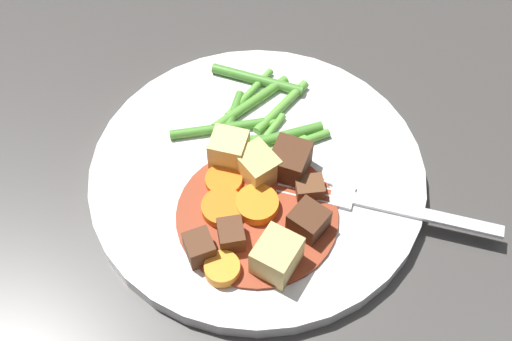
{
  "coord_description": "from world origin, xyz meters",
  "views": [
    {
      "loc": [
        0.32,
        0.0,
        0.47
      ],
      "look_at": [
        0.0,
        0.0,
        0.01
      ],
      "focal_mm": 48.25,
      "sensor_mm": 36.0,
      "label": 1
    }
  ],
  "objects_px": {
    "potato_chunk_0": "(275,256)",
    "meat_chunk_3": "(308,188)",
    "carrot_slice_0": "(223,181)",
    "potato_chunk_1": "(228,150)",
    "carrot_slice_1": "(221,269)",
    "carrot_slice_3": "(257,205)",
    "meat_chunk_4": "(307,222)",
    "fork": "(379,205)",
    "dinner_plate": "(256,176)",
    "potato_chunk_2": "(258,167)",
    "carrot_slice_2": "(222,209)",
    "meat_chunk_0": "(288,157)",
    "meat_chunk_2": "(230,236)",
    "meat_chunk_1": "(198,248)"
  },
  "relations": [
    {
      "from": "potato_chunk_2",
      "to": "meat_chunk_3",
      "type": "bearing_deg",
      "value": 67.37
    },
    {
      "from": "carrot_slice_3",
      "to": "meat_chunk_0",
      "type": "height_order",
      "value": "meat_chunk_0"
    },
    {
      "from": "dinner_plate",
      "to": "potato_chunk_2",
      "type": "relative_size",
      "value": 8.78
    },
    {
      "from": "meat_chunk_0",
      "to": "fork",
      "type": "distance_m",
      "value": 0.08
    },
    {
      "from": "carrot_slice_0",
      "to": "potato_chunk_1",
      "type": "relative_size",
      "value": 1.02
    },
    {
      "from": "dinner_plate",
      "to": "meat_chunk_2",
      "type": "height_order",
      "value": "meat_chunk_2"
    },
    {
      "from": "meat_chunk_4",
      "to": "potato_chunk_0",
      "type": "bearing_deg",
      "value": -38.0
    },
    {
      "from": "potato_chunk_1",
      "to": "potato_chunk_2",
      "type": "bearing_deg",
      "value": 58.27
    },
    {
      "from": "dinner_plate",
      "to": "meat_chunk_3",
      "type": "bearing_deg",
      "value": 61.92
    },
    {
      "from": "meat_chunk_2",
      "to": "carrot_slice_1",
      "type": "bearing_deg",
      "value": -13.51
    },
    {
      "from": "carrot_slice_1",
      "to": "carrot_slice_3",
      "type": "xyz_separation_m",
      "value": [
        -0.05,
        0.03,
        0.0
      ]
    },
    {
      "from": "carrot_slice_0",
      "to": "carrot_slice_1",
      "type": "bearing_deg",
      "value": 0.93
    },
    {
      "from": "carrot_slice_3",
      "to": "potato_chunk_2",
      "type": "bearing_deg",
      "value": 178.49
    },
    {
      "from": "carrot_slice_1",
      "to": "meat_chunk_0",
      "type": "relative_size",
      "value": 0.83
    },
    {
      "from": "meat_chunk_2",
      "to": "fork",
      "type": "height_order",
      "value": "meat_chunk_2"
    },
    {
      "from": "meat_chunk_0",
      "to": "carrot_slice_0",
      "type": "bearing_deg",
      "value": -71.11
    },
    {
      "from": "carrot_slice_2",
      "to": "carrot_slice_3",
      "type": "bearing_deg",
      "value": 95.77
    },
    {
      "from": "carrot_slice_0",
      "to": "fork",
      "type": "height_order",
      "value": "carrot_slice_0"
    },
    {
      "from": "potato_chunk_0",
      "to": "meat_chunk_4",
      "type": "distance_m",
      "value": 0.04
    },
    {
      "from": "meat_chunk_4",
      "to": "dinner_plate",
      "type": "bearing_deg",
      "value": -144.86
    },
    {
      "from": "dinner_plate",
      "to": "fork",
      "type": "height_order",
      "value": "fork"
    },
    {
      "from": "meat_chunk_3",
      "to": "meat_chunk_4",
      "type": "height_order",
      "value": "meat_chunk_4"
    },
    {
      "from": "potato_chunk_0",
      "to": "meat_chunk_3",
      "type": "relative_size",
      "value": 1.48
    },
    {
      "from": "dinner_plate",
      "to": "meat_chunk_3",
      "type": "distance_m",
      "value": 0.05
    },
    {
      "from": "dinner_plate",
      "to": "carrot_slice_3",
      "type": "xyz_separation_m",
      "value": [
        0.04,
        0.0,
        0.01
      ]
    },
    {
      "from": "dinner_plate",
      "to": "potato_chunk_2",
      "type": "height_order",
      "value": "potato_chunk_2"
    },
    {
      "from": "carrot_slice_2",
      "to": "potato_chunk_2",
      "type": "height_order",
      "value": "potato_chunk_2"
    },
    {
      "from": "dinner_plate",
      "to": "carrot_slice_1",
      "type": "bearing_deg",
      "value": -15.42
    },
    {
      "from": "potato_chunk_2",
      "to": "meat_chunk_0",
      "type": "bearing_deg",
      "value": 113.29
    },
    {
      "from": "meat_chunk_2",
      "to": "meat_chunk_4",
      "type": "xyz_separation_m",
      "value": [
        -0.01,
        0.06,
        0.0
      ]
    },
    {
      "from": "dinner_plate",
      "to": "meat_chunk_1",
      "type": "distance_m",
      "value": 0.09
    },
    {
      "from": "carrot_slice_1",
      "to": "carrot_slice_3",
      "type": "bearing_deg",
      "value": 154.15
    },
    {
      "from": "carrot_slice_3",
      "to": "potato_chunk_2",
      "type": "height_order",
      "value": "potato_chunk_2"
    },
    {
      "from": "carrot_slice_1",
      "to": "potato_chunk_0",
      "type": "relative_size",
      "value": 0.81
    },
    {
      "from": "meat_chunk_4",
      "to": "fork",
      "type": "distance_m",
      "value": 0.06
    },
    {
      "from": "potato_chunk_0",
      "to": "meat_chunk_4",
      "type": "height_order",
      "value": "potato_chunk_0"
    },
    {
      "from": "carrot_slice_2",
      "to": "meat_chunk_3",
      "type": "height_order",
      "value": "meat_chunk_3"
    },
    {
      "from": "dinner_plate",
      "to": "carrot_slice_2",
      "type": "xyz_separation_m",
      "value": [
        0.04,
        -0.03,
        0.01
      ]
    },
    {
      "from": "potato_chunk_1",
      "to": "potato_chunk_0",
      "type": "bearing_deg",
      "value": 21.12
    },
    {
      "from": "carrot_slice_2",
      "to": "potato_chunk_2",
      "type": "relative_size",
      "value": 1.07
    },
    {
      "from": "meat_chunk_2",
      "to": "meat_chunk_4",
      "type": "bearing_deg",
      "value": 101.48
    },
    {
      "from": "carrot_slice_2",
      "to": "meat_chunk_2",
      "type": "distance_m",
      "value": 0.03
    },
    {
      "from": "meat_chunk_2",
      "to": "meat_chunk_1",
      "type": "bearing_deg",
      "value": -66.19
    },
    {
      "from": "potato_chunk_2",
      "to": "carrot_slice_1",
      "type": "bearing_deg",
      "value": -17.53
    },
    {
      "from": "potato_chunk_0",
      "to": "meat_chunk_1",
      "type": "distance_m",
      "value": 0.06
    },
    {
      "from": "carrot_slice_1",
      "to": "potato_chunk_2",
      "type": "relative_size",
      "value": 0.85
    },
    {
      "from": "meat_chunk_1",
      "to": "potato_chunk_2",
      "type": "bearing_deg",
      "value": 148.15
    },
    {
      "from": "carrot_slice_2",
      "to": "meat_chunk_2",
      "type": "bearing_deg",
      "value": 15.05
    },
    {
      "from": "meat_chunk_2",
      "to": "meat_chunk_4",
      "type": "height_order",
      "value": "meat_chunk_4"
    },
    {
      "from": "carrot_slice_0",
      "to": "carrot_slice_3",
      "type": "xyz_separation_m",
      "value": [
        0.02,
        0.03,
        0.0
      ]
    }
  ]
}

